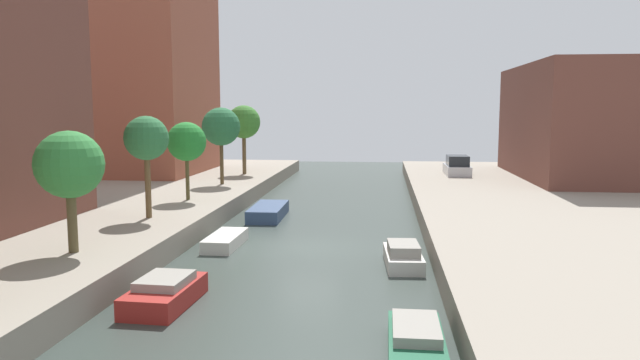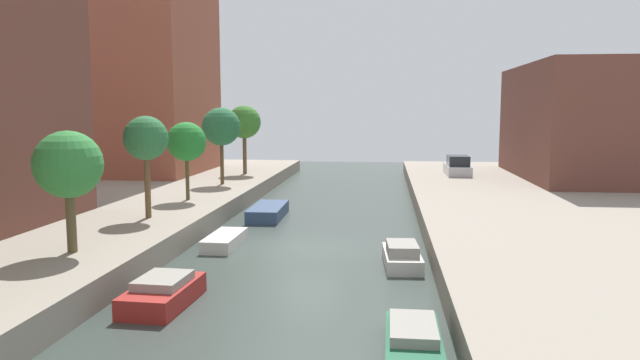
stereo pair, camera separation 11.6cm
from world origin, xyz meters
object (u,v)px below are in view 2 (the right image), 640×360
object	(u,v)px
moored_boat_left_1	(163,293)
moored_boat_right_2	(402,256)
low_block_right	(593,122)
street_tree_3	(186,142)
street_tree_4	(221,127)
street_tree_1	(68,166)
street_tree_2	(146,139)
street_tree_5	(244,122)
parked_car	(458,167)
moored_boat_left_2	(225,240)
moored_boat_right_1	(413,344)
moored_boat_left_3	(268,212)

from	to	relation	value
moored_boat_left_1	moored_boat_right_2	size ratio (longest dim) A/B	1.00
low_block_right	street_tree_3	size ratio (longest dim) A/B	3.75
street_tree_4	moored_boat_left_1	xyz separation A→B (m)	(4.06, -20.91, -4.37)
low_block_right	moored_boat_right_2	distance (m)	26.63
street_tree_1	moored_boat_right_2	size ratio (longest dim) A/B	1.28
low_block_right	street_tree_2	size ratio (longest dim) A/B	3.44
street_tree_3	street_tree_5	bearing A→B (deg)	90.00
street_tree_4	street_tree_3	bearing A→B (deg)	-90.00
parked_car	moored_boat_left_2	bearing A→B (deg)	-120.82
street_tree_3	street_tree_2	bearing A→B (deg)	-90.00
parked_car	moored_boat_right_1	xyz separation A→B (m)	(-4.71, -31.15, -1.29)
street_tree_5	moored_boat_left_2	xyz separation A→B (m)	(3.82, -19.53, -4.65)
moored_boat_right_2	low_block_right	bearing A→B (deg)	57.54
street_tree_5	moored_boat_left_3	size ratio (longest dim) A/B	1.20
street_tree_1	moored_boat_right_2	distance (m)	12.30
low_block_right	street_tree_1	xyz separation A→B (m)	(-25.40, -25.25, -1.04)
street_tree_5	moored_boat_left_1	bearing A→B (deg)	-81.52
street_tree_2	street_tree_3	size ratio (longest dim) A/B	1.09
moored_boat_right_2	parked_car	bearing A→B (deg)	78.29
street_tree_1	moored_boat_left_2	size ratio (longest dim) A/B	1.28
street_tree_2	moored_boat_left_2	distance (m)	5.83
moored_boat_right_2	moored_boat_left_1	bearing A→B (deg)	-143.88
street_tree_2	moored_boat_left_3	size ratio (longest dim) A/B	1.06
street_tree_5	low_block_right	bearing A→B (deg)	0.50
moored_boat_left_1	moored_boat_left_2	world-z (taller)	moored_boat_left_1
parked_car	moored_boat_right_2	bearing A→B (deg)	-101.71
parked_car	low_block_right	bearing A→B (deg)	-4.97
street_tree_2	moored_boat_left_2	world-z (taller)	street_tree_2
street_tree_2	moored_boat_left_1	bearing A→B (deg)	-65.07
street_tree_2	street_tree_3	xyz separation A→B (m)	(0.00, 5.37, -0.41)
street_tree_1	moored_boat_left_3	size ratio (longest dim) A/B	0.96
street_tree_4	parked_car	size ratio (longest dim) A/B	1.23
street_tree_1	low_block_right	bearing A→B (deg)	44.83
street_tree_2	moored_boat_left_1	distance (m)	10.48
street_tree_1	street_tree_3	size ratio (longest dim) A/B	0.99
moored_boat_right_2	street_tree_4	bearing A→B (deg)	125.99
street_tree_3	street_tree_5	size ratio (longest dim) A/B	0.81
moored_boat_left_2	street_tree_5	bearing A→B (deg)	101.06
moored_boat_left_3	moored_boat_right_1	world-z (taller)	moored_boat_right_1
street_tree_1	moored_boat_left_2	bearing A→B (deg)	55.26
low_block_right	street_tree_3	distance (m)	28.71
moored_boat_left_1	moored_boat_left_2	distance (m)	7.69
street_tree_2	street_tree_3	bearing A→B (deg)	90.00
parked_car	street_tree_1	bearing A→B (deg)	-121.68
street_tree_1	moored_boat_left_1	bearing A→B (deg)	-28.24
moored_boat_right_1	parked_car	bearing A→B (deg)	81.41
street_tree_2	moored_boat_right_1	distance (m)	16.81
street_tree_5	street_tree_1	bearing A→B (deg)	-90.00
street_tree_2	street_tree_1	bearing A→B (deg)	-90.00
low_block_right	street_tree_2	distance (m)	31.55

